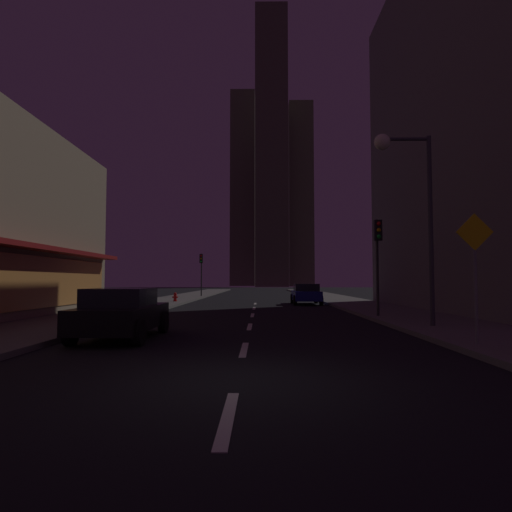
{
  "coord_description": "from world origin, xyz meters",
  "views": [
    {
      "loc": [
        0.4,
        -7.39,
        1.67
      ],
      "look_at": [
        0.0,
        29.17,
        3.75
      ],
      "focal_mm": 30.45,
      "sensor_mm": 36.0,
      "label": 1
    }
  ],
  "objects": [
    {
      "name": "ground_plane",
      "position": [
        0.0,
        32.0,
        -0.05
      ],
      "size": [
        78.0,
        136.0,
        0.1
      ],
      "primitive_type": "cube",
      "color": "black"
    },
    {
      "name": "sidewalk_right",
      "position": [
        7.0,
        32.0,
        0.07
      ],
      "size": [
        4.0,
        76.0,
        0.15
      ],
      "primitive_type": "cube",
      "color": "#605E59",
      "rests_on": "ground"
    },
    {
      "name": "sidewalk_left",
      "position": [
        -7.0,
        32.0,
        0.07
      ],
      "size": [
        4.0,
        76.0,
        0.15
      ],
      "primitive_type": "cube",
      "color": "#605E59",
      "rests_on": "ground"
    },
    {
      "name": "lane_marking_center",
      "position": [
        0.0,
        11.0,
        0.01
      ],
      "size": [
        0.16,
        28.2,
        0.01
      ],
      "color": "silver",
      "rests_on": "ground"
    },
    {
      "name": "skyscraper_distant_tall",
      "position": [
        -5.45,
        132.93,
        31.63
      ],
      "size": [
        7.9,
        8.68,
        63.25
      ],
      "primitive_type": "cube",
      "color": "brown",
      "rests_on": "ground"
    },
    {
      "name": "skyscraper_distant_mid",
      "position": [
        3.35,
        111.71,
        39.06
      ],
      "size": [
        8.97,
        8.96,
        78.12
      ],
      "primitive_type": "cube",
      "color": "#4F4B3B",
      "rests_on": "ground"
    },
    {
      "name": "skyscraper_distant_short",
      "position": [
        12.5,
        123.48,
        27.74
      ],
      "size": [
        7.25,
        8.9,
        55.48
      ],
      "primitive_type": "cube",
      "color": "brown",
      "rests_on": "ground"
    },
    {
      "name": "car_parked_near",
      "position": [
        -3.6,
        5.12,
        0.74
      ],
      "size": [
        1.98,
        4.24,
        1.45
      ],
      "color": "black",
      "rests_on": "ground"
    },
    {
      "name": "car_parked_far",
      "position": [
        3.6,
        23.34,
        0.74
      ],
      "size": [
        1.98,
        4.24,
        1.45
      ],
      "color": "navy",
      "rests_on": "ground"
    },
    {
      "name": "fire_hydrant_far_left",
      "position": [
        -5.9,
        24.52,
        0.45
      ],
      "size": [
        0.42,
        0.3,
        0.65
      ],
      "color": "red",
      "rests_on": "sidewalk_left"
    },
    {
      "name": "traffic_light_near_right",
      "position": [
        5.5,
        11.46,
        3.19
      ],
      "size": [
        0.32,
        0.48,
        4.2
      ],
      "color": "#2D2D2D",
      "rests_on": "sidewalk_right"
    },
    {
      "name": "traffic_light_far_left",
      "position": [
        -5.5,
        35.49,
        3.19
      ],
      "size": [
        0.32,
        0.48,
        4.2
      ],
      "color": "#2D2D2D",
      "rests_on": "sidewalk_left"
    },
    {
      "name": "street_lamp_right",
      "position": [
        5.38,
        7.37,
        5.07
      ],
      "size": [
        1.96,
        0.56,
        6.58
      ],
      "color": "#38383D",
      "rests_on": "sidewalk_right"
    },
    {
      "name": "pedestrian_crossing_sign",
      "position": [
        5.6,
        3.16,
        2.02
      ],
      "size": [
        0.91,
        0.08,
        3.15
      ],
      "color": "slate",
      "rests_on": "sidewalk_right"
    }
  ]
}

